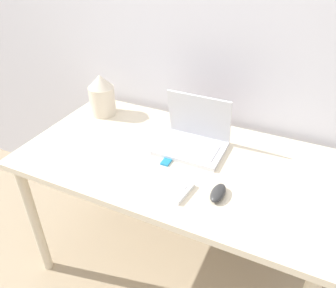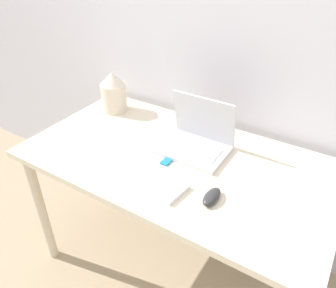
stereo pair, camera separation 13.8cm
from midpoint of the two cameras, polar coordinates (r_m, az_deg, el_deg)
The scene contains 7 objects.
wall_back at distance 1.64m, azimuth 12.77°, elevation 19.84°, with size 6.00×0.05×2.50m.
desk at distance 1.52m, azimuth 4.02°, elevation -5.05°, with size 1.39×0.76×0.75m.
laptop at distance 1.51m, azimuth 7.70°, elevation 0.82°, with size 0.30×0.24×0.25m.
keyboard at distance 1.36m, azimuth -2.04°, elevation -5.30°, with size 0.43×0.18×0.02m.
mouse at distance 1.27m, azimuth 10.77°, elevation -9.13°, with size 0.05×0.11×0.03m.
vase at distance 1.83m, azimuth -7.33°, elevation 8.88°, with size 0.14×0.14×0.22m.
mp3_player at distance 1.44m, azimuth 2.54°, elevation -3.10°, with size 0.04×0.06×0.01m.
Camera 2 is at (0.60, -0.65, 1.62)m, focal length 35.00 mm.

